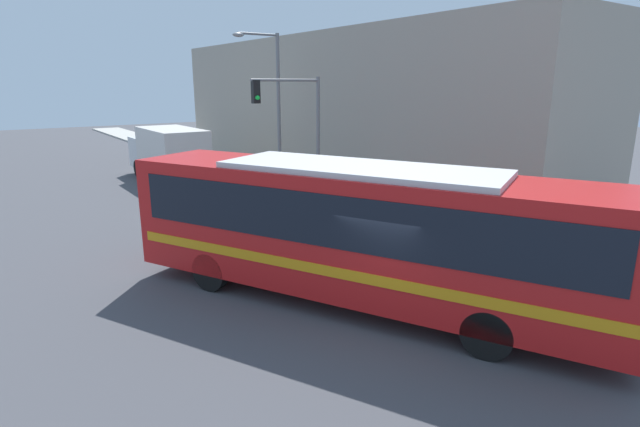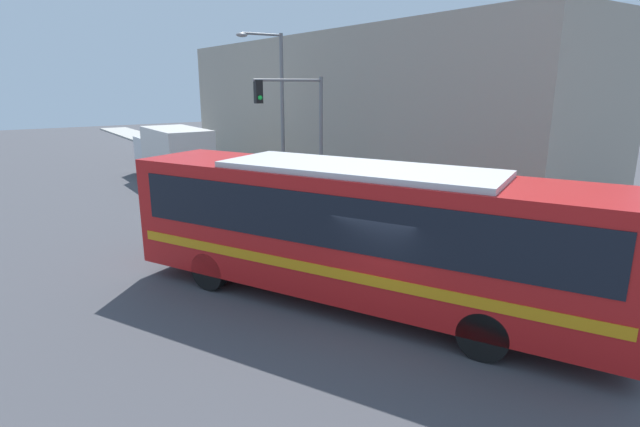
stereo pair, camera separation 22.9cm
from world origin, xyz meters
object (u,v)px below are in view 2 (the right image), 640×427
object	(u,v)px
street_lamp	(277,98)
city_bus	(356,226)
delivery_truck	(173,152)
fire_hydrant	(394,215)
traffic_light_pole	(299,117)

from	to	relation	value
street_lamp	city_bus	bearing A→B (deg)	-111.84
delivery_truck	fire_hydrant	distance (m)	14.32
traffic_light_pole	city_bus	bearing A→B (deg)	-114.40
city_bus	street_lamp	distance (m)	14.14
delivery_truck	fire_hydrant	bearing A→B (deg)	-75.16
traffic_light_pole	street_lamp	bearing A→B (deg)	75.41
fire_hydrant	traffic_light_pole	bearing A→B (deg)	100.93
delivery_truck	city_bus	bearing A→B (deg)	-94.94
city_bus	traffic_light_pole	distance (m)	10.47
delivery_truck	street_lamp	xyz separation A→B (m)	(3.61, -5.26, 2.89)
city_bus	street_lamp	xyz separation A→B (m)	(5.18, 12.92, 2.52)
traffic_light_pole	fire_hydrant	bearing A→B (deg)	-79.07
city_bus	street_lamp	size ratio (longest dim) A/B	1.58
fire_hydrant	traffic_light_pole	distance (m)	6.08
delivery_truck	fire_hydrant	size ratio (longest dim) A/B	9.80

